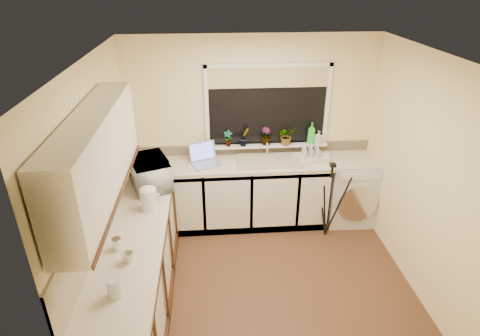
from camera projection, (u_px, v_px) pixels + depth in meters
The scene contains 34 objects.
floor at pixel (264, 281), 4.45m from camera, with size 3.20×3.20×0.00m, color brown.
ceiling at pixel (272, 58), 3.36m from camera, with size 3.20×3.20×0.00m, color white.
wall_back at pixel (251, 130), 5.24m from camera, with size 3.20×3.20×0.00m, color #FDE7A9.
wall_front at pixel (300, 298), 2.57m from camera, with size 3.20×3.20×0.00m, color #FDE7A9.
wall_left at pixel (101, 192), 3.79m from camera, with size 3.00×3.00×0.00m, color #FDE7A9.
wall_right at pixel (425, 179), 4.02m from camera, with size 3.00×3.00×0.00m, color #FDE7A9.
base_cabinet_back at pixel (229, 195), 5.31m from camera, with size 2.55×0.60×0.86m, color silver.
base_cabinet_left at pixel (138, 276), 3.90m from camera, with size 0.54×2.40×0.86m, color silver.
worktop_back at pixel (253, 164), 5.13m from camera, with size 3.20×0.60×0.04m, color beige.
worktop_left at pixel (132, 239), 3.70m from camera, with size 0.60×2.40×0.04m, color beige.
upper_cabinet at pixel (97, 156), 3.15m from camera, with size 0.28×1.90×0.70m, color silver.
splashback_left at pixel (96, 218), 3.57m from camera, with size 0.02×2.40×0.45m, color beige.
splashback_back at pixel (251, 148), 5.35m from camera, with size 3.20×0.02×0.14m, color beige.
window_glass at pixel (267, 106), 5.10m from camera, with size 1.50×0.02×1.00m, color black.
window_blind at pixel (269, 78), 4.91m from camera, with size 1.50×0.02×0.25m, color tan.
windowsill at pixel (267, 145), 5.28m from camera, with size 1.60×0.14×0.03m, color white.
sink at pixel (269, 161), 5.13m from camera, with size 0.82×0.46×0.03m, color tan.
faucet at pixel (267, 148), 5.24m from camera, with size 0.03×0.03×0.24m, color silver.
washing_machine at pixel (350, 190), 5.40m from camera, with size 0.62×0.60×0.88m, color silver.
laptop at pixel (205, 158), 5.07m from camera, with size 0.44×0.43×0.25m.
kettle at pixel (149, 199), 4.07m from camera, with size 0.17×0.17×0.23m, color silver.
dish_rack at pixel (311, 158), 5.18m from camera, with size 0.40×0.30×0.06m, color beige.
tripod at pixel (329, 201), 5.01m from camera, with size 0.50×0.50×1.04m, color black, non-canonical shape.
glass_jug at pixel (114, 287), 3.00m from camera, with size 0.11×0.11×0.16m, color silver.
steel_jar at pixel (117, 244), 3.51m from camera, with size 0.08×0.08×0.11m, color silver.
microwave at pixel (150, 173), 4.51m from camera, with size 0.58×0.39×0.32m, color white.
plant_a at pixel (228, 139), 5.16m from camera, with size 0.11×0.08×0.22m, color #999999.
plant_b at pixel (244, 137), 5.17m from camera, with size 0.13×0.11×0.24m, color #999999.
plant_c at pixel (266, 136), 5.21m from camera, with size 0.13×0.13×0.24m, color #999999.
plant_d at pixel (286, 136), 5.21m from camera, with size 0.22×0.19×0.25m, color #999999.
soap_bottle_green at pixel (311, 133), 5.24m from camera, with size 0.11×0.11×0.28m, color green.
soap_bottle_clear at pixel (318, 137), 5.25m from camera, with size 0.08×0.08×0.18m, color #999999.
cup_back at pixel (326, 155), 5.20m from camera, with size 0.11×0.11×0.09m, color silver.
cup_left at pixel (128, 257), 3.36m from camera, with size 0.10×0.10×0.10m, color beige.
Camera 1 is at (-0.54, -3.39, 3.12)m, focal length 29.87 mm.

